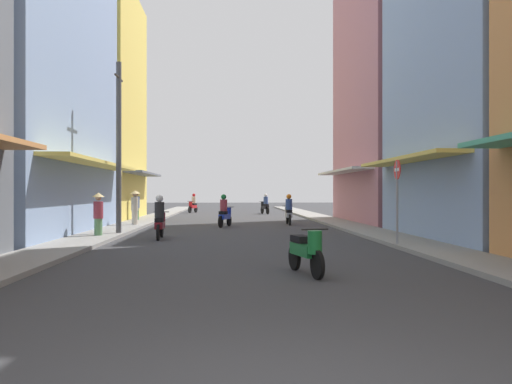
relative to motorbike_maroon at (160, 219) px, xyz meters
The scene contains 17 objects.
ground_plane 8.29m from the motorbike_maroon, 69.19° to the left, with size 116.44×116.44×0.00m, color #38383A.
sidewalk_left 8.10m from the motorbike_maroon, 107.01° to the left, with size 1.72×60.93×0.12m, color gray.
sidewalk_right 11.30m from the motorbike_maroon, 43.17° to the left, with size 1.72×60.93×0.12m, color gray.
building_left_mid 10.23m from the motorbike_maroon, 161.65° to the left, with size 7.05×11.76×17.13m.
building_left_far 15.76m from the motorbike_maroon, 115.39° to the left, with size 7.05×8.58×13.79m.
building_right_far 16.60m from the motorbike_maroon, 37.03° to the left, with size 7.05×9.99×15.04m.
motorbike_maroon is the anchor object (origin of this frame).
motorbike_green 9.16m from the motorbike_maroon, 63.97° to the right, with size 0.65×1.78×0.96m.
motorbike_red 23.99m from the motorbike_maroon, 91.20° to the left, with size 0.76×1.74×1.58m.
motorbike_black 22.04m from the motorbike_maroon, 76.25° to the left, with size 0.69×1.76×1.58m.
motorbike_blue 6.76m from the motorbike_maroon, 70.52° to the left, with size 0.75×1.74×1.58m.
motorbike_silver 9.73m from the motorbike_maroon, 55.39° to the left, with size 0.55×1.81×1.58m.
pedestrian_crossing 2.27m from the motorbike_maroon, behind, with size 0.44×0.44×1.66m.
pedestrian_midway 11.34m from the motorbike_maroon, 104.19° to the left, with size 0.44×0.44×1.76m.
pedestrian_far 6.96m from the motorbike_maroon, 107.48° to the left, with size 0.44×0.44×1.76m.
utility_pole 3.52m from the motorbike_maroon, 140.80° to the left, with size 0.20×1.20×6.65m.
street_sign_no_entry 8.26m from the motorbike_maroon, 23.34° to the right, with size 0.07×0.60×2.65m.
Camera 1 is at (-0.47, -3.83, 1.66)m, focal length 36.31 mm.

